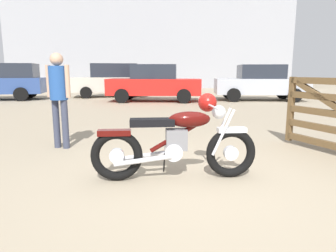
{
  "coord_description": "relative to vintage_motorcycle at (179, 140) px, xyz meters",
  "views": [
    {
      "loc": [
        -0.61,
        -3.43,
        1.34
      ],
      "look_at": [
        -0.27,
        1.21,
        0.49
      ],
      "focal_mm": 31.75,
      "sensor_mm": 36.0,
      "label": 1
    }
  ],
  "objects": [
    {
      "name": "bystander",
      "position": [
        -1.92,
        1.68,
        0.53
      ],
      "size": [
        0.43,
        0.3,
        1.66
      ],
      "rotation": [
        0.0,
        0.0,
        4.35
      ],
      "color": "#383D51",
      "rests_on": "ground_plane"
    },
    {
      "name": "industrial_building",
      "position": [
        0.22,
        26.3,
        5.1
      ],
      "size": [
        24.33,
        12.88,
        22.38
      ],
      "rotation": [
        0.0,
        0.0,
        0.07
      ],
      "color": "#9EA0A8",
      "rests_on": "ground_plane"
    },
    {
      "name": "ground_plane",
      "position": [
        0.21,
        -0.18,
        -0.49
      ],
      "size": [
        80.0,
        80.0,
        0.0
      ],
      "primitive_type": "plane",
      "color": "gray"
    },
    {
      "name": "blue_hatchback_right",
      "position": [
        -0.03,
        10.14,
        0.34
      ],
      "size": [
        4.37,
        2.3,
        1.67
      ],
      "rotation": [
        0.0,
        0.0,
        -0.12
      ],
      "color": "black",
      "rests_on": "ground_plane"
    },
    {
      "name": "vintage_motorcycle",
      "position": [
        0.0,
        0.0,
        0.0
      ],
      "size": [
        2.08,
        0.74,
        1.07
      ],
      "rotation": [
        0.0,
        0.0,
        0.01
      ],
      "color": "black",
      "rests_on": "ground_plane"
    },
    {
      "name": "red_hatchback_near",
      "position": [
        4.99,
        10.25,
        0.34
      ],
      "size": [
        4.4,
        2.36,
        1.67
      ],
      "rotation": [
        0.0,
        0.0,
        3.0
      ],
      "color": "black",
      "rests_on": "ground_plane"
    },
    {
      "name": "dark_sedan_left",
      "position": [
        -2.34,
        12.87,
        0.43
      ],
      "size": [
        4.1,
        2.26,
        1.78
      ],
      "rotation": [
        0.0,
        0.0,
        3.29
      ],
      "color": "black",
      "rests_on": "ground_plane"
    }
  ]
}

